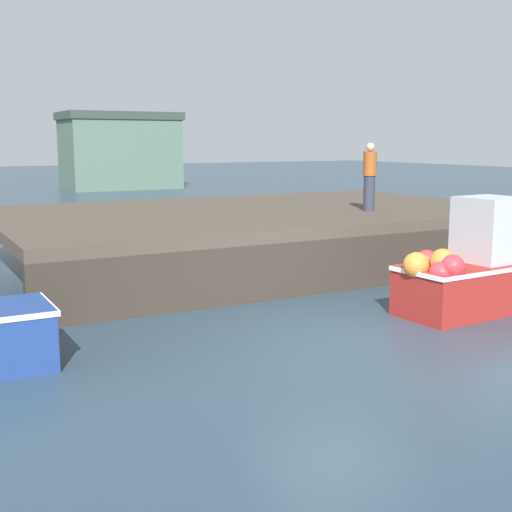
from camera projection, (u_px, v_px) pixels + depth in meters
ground at (336, 337)px, 11.28m from camera, size 120.00×160.00×0.10m
pier at (266, 219)px, 17.43m from camera, size 13.29×8.22×1.41m
fishing_boat_near_right at (474, 271)px, 12.61m from camera, size 3.17×1.48×2.15m
rowboat at (459, 280)px, 14.67m from camera, size 1.73×1.32×0.41m
dockworker at (370, 177)px, 17.19m from camera, size 0.34×0.34×1.72m
warehouse at (120, 151)px, 44.90m from camera, size 7.49×4.67×5.00m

